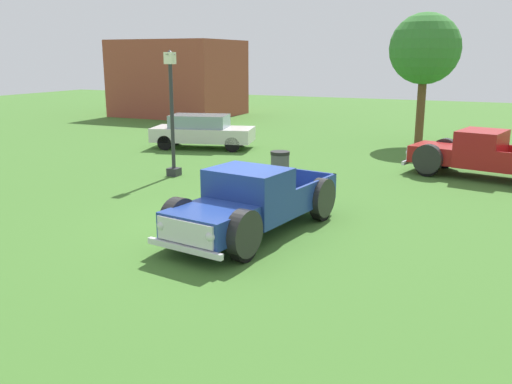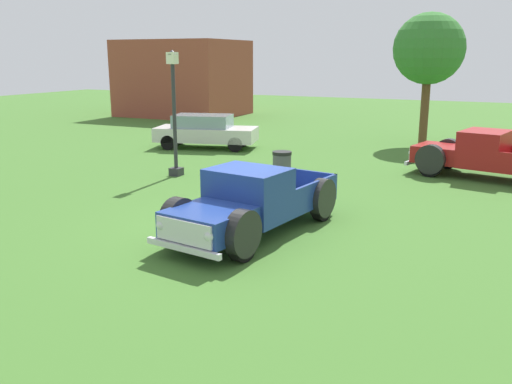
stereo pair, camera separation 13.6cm
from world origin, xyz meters
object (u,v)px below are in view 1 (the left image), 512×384
lamp_post_near (172,111)px  trash_can (280,167)px  pickup_truck_behind_left (478,155)px  oak_tree_east (425,49)px  sedan_distant_a (202,131)px  pickup_truck_foreground (247,205)px

lamp_post_near → trash_can: (3.46, 0.57, -1.59)m
pickup_truck_behind_left → trash_can: bearing=-149.2°
pickup_truck_behind_left → trash_can: 6.35m
oak_tree_east → sedan_distant_a: bearing=-147.8°
trash_can → oak_tree_east: 10.64m
lamp_post_near → oak_tree_east: oak_tree_east is taller
lamp_post_near → pickup_truck_behind_left: bearing=23.2°
pickup_truck_behind_left → sedan_distant_a: pickup_truck_behind_left is taller
lamp_post_near → trash_can: lamp_post_near is taller
pickup_truck_foreground → sedan_distant_a: pickup_truck_foreground is taller
pickup_truck_behind_left → oak_tree_east: bearing=113.3°
pickup_truck_foreground → sedan_distant_a: bearing=124.6°
pickup_truck_behind_left → sedan_distant_a: (-10.84, 1.34, 0.01)m
pickup_truck_foreground → trash_can: 5.31m
pickup_truck_foreground → sedan_distant_a: size_ratio=1.12×
lamp_post_near → trash_can: bearing=9.4°
pickup_truck_foreground → lamp_post_near: (-4.79, 4.56, 1.37)m
lamp_post_near → oak_tree_east: size_ratio=0.71×
pickup_truck_foreground → pickup_truck_behind_left: size_ratio=0.96×
trash_can → oak_tree_east: size_ratio=0.17×
pickup_truck_behind_left → trash_can: (-5.45, -3.25, -0.24)m
pickup_truck_behind_left → pickup_truck_foreground: bearing=-116.2°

